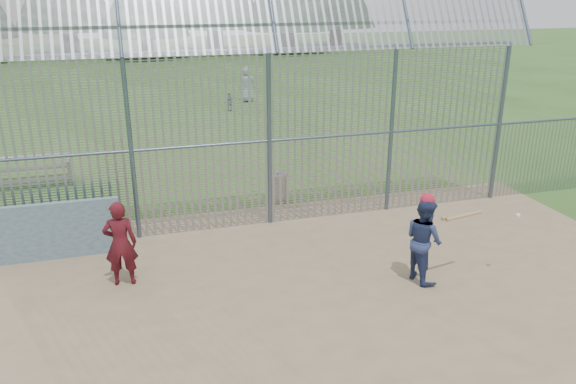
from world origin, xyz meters
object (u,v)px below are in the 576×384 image
object	(u,v)px
dugout_wall	(56,231)
trash_can	(278,187)
bleacher	(17,171)
onlooker	(120,244)
batter	(424,240)

from	to	relation	value
dugout_wall	trash_can	size ratio (longest dim) A/B	3.05
trash_can	bleacher	xyz separation A→B (m)	(-6.70, 3.22, 0.03)
onlooker	bleacher	world-z (taller)	onlooker
onlooker	bleacher	bearing A→B (deg)	-62.49
bleacher	dugout_wall	bearing A→B (deg)	-73.71
trash_can	bleacher	size ratio (longest dim) A/B	0.27
batter	dugout_wall	bearing A→B (deg)	58.49
dugout_wall	onlooker	bearing A→B (deg)	-49.56
onlooker	batter	bearing A→B (deg)	170.58
onlooker	trash_can	xyz separation A→B (m)	(3.92, 3.47, -0.46)
batter	trash_can	bearing A→B (deg)	8.71
onlooker	trash_can	bearing A→B (deg)	-133.49
dugout_wall	onlooker	size ratio (longest dim) A/B	1.53
dugout_wall	onlooker	world-z (taller)	onlooker
batter	onlooker	xyz separation A→B (m)	(-5.41, 1.39, 0.01)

